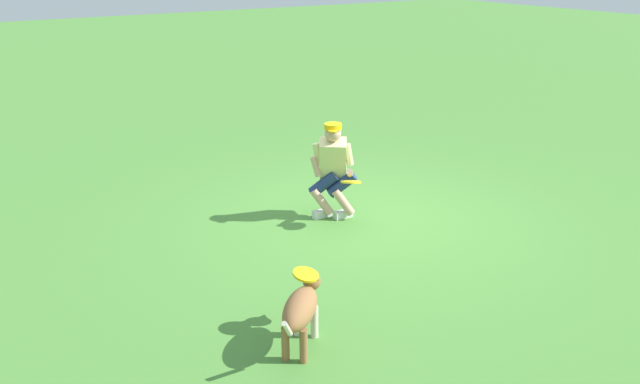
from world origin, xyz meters
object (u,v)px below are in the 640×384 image
(person, at_px, (333,167))
(frisbee_held, at_px, (351,182))
(dog, at_px, (302,308))
(frisbee_flying, at_px, (306,274))

(person, height_order, frisbee_held, person)
(dog, distance_m, frisbee_held, 2.74)
(person, xyz_separation_m, frisbee_flying, (1.74, 2.13, -0.12))
(person, distance_m, frisbee_flying, 2.75)
(person, distance_m, frisbee_held, 0.40)
(dog, height_order, frisbee_flying, frisbee_flying)
(person, relative_size, dog, 1.56)
(person, height_order, dog, person)
(frisbee_held, bearing_deg, dog, 45.27)
(dog, relative_size, frisbee_held, 3.18)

